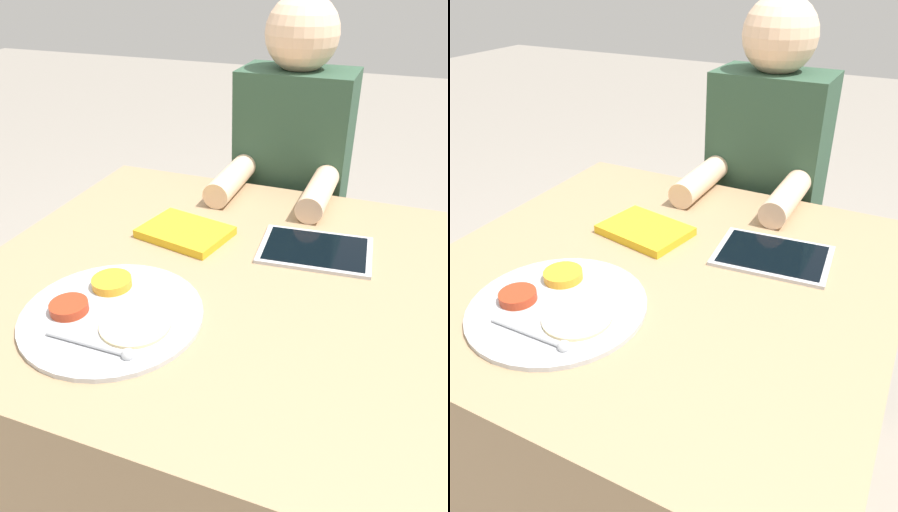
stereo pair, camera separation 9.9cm
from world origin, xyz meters
The scene contains 6 objects.
ground_plane centered at (0.00, 0.00, 0.00)m, with size 12.00×12.00×0.00m, color gray.
dining_table centered at (0.00, 0.00, 0.35)m, with size 0.96×0.94×0.70m.
thali_tray centered at (-0.10, -0.21, 0.71)m, with size 0.34×0.34×0.03m.
red_notebook centered at (-0.10, 0.12, 0.71)m, with size 0.22×0.18×0.02m.
tablet_device centered at (0.20, 0.15, 0.71)m, with size 0.26×0.19×0.01m.
person_diner centered at (0.03, 0.61, 0.58)m, with size 0.33×0.45×1.20m.
Camera 2 is at (0.44, -0.79, 1.27)m, focal length 35.00 mm.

